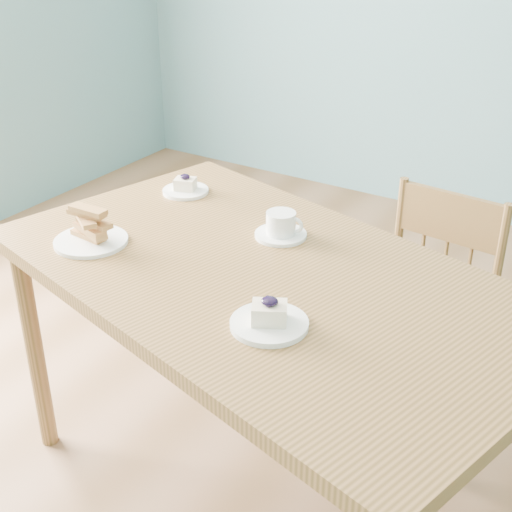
% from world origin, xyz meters
% --- Properties ---
extents(room, '(5.01, 5.01, 2.71)m').
position_xyz_m(room, '(0.00, 0.00, 1.35)').
color(room, '#8A5F40').
rests_on(room, ground).
extents(dining_table, '(1.66, 1.21, 0.80)m').
position_xyz_m(dining_table, '(-0.15, 0.06, 0.72)').
color(dining_table, olive).
rests_on(dining_table, ground).
extents(dining_chair, '(0.42, 0.40, 0.84)m').
position_xyz_m(dining_chair, '(0.11, 0.64, 0.43)').
color(dining_chair, olive).
rests_on(dining_chair, ground).
extents(cheesecake_plate_near, '(0.18, 0.18, 0.08)m').
position_xyz_m(cheesecake_plate_near, '(-0.01, -0.16, 0.82)').
color(cheesecake_plate_near, white).
rests_on(cheesecake_plate_near, dining_table).
extents(cheesecake_plate_far, '(0.15, 0.15, 0.06)m').
position_xyz_m(cheesecake_plate_far, '(-0.65, 0.38, 0.82)').
color(cheesecake_plate_far, white).
rests_on(cheesecake_plate_far, dining_table).
extents(coffee_cup, '(0.15, 0.15, 0.07)m').
position_xyz_m(coffee_cup, '(-0.22, 0.26, 0.83)').
color(coffee_cup, white).
rests_on(coffee_cup, dining_table).
extents(biscotti_plate, '(0.21, 0.21, 0.11)m').
position_xyz_m(biscotti_plate, '(-0.65, -0.06, 0.84)').
color(biscotti_plate, white).
rests_on(biscotti_plate, dining_table).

